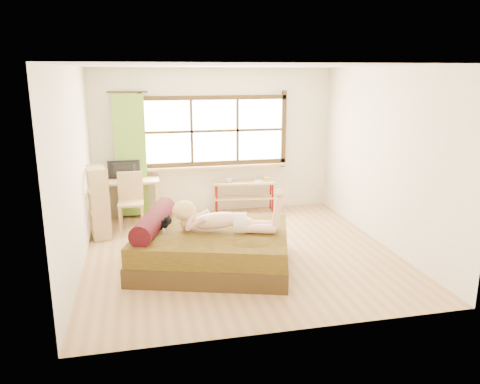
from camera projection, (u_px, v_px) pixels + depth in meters
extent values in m
plane|color=#9E754C|center=(240.00, 252.00, 7.00)|extent=(4.50, 4.50, 0.00)
plane|color=white|center=(240.00, 66.00, 6.32)|extent=(4.50, 4.50, 0.00)
plane|color=silver|center=(215.00, 141.00, 8.79)|extent=(4.50, 0.00, 4.50)
plane|color=silver|center=(290.00, 207.00, 4.53)|extent=(4.50, 0.00, 4.50)
plane|color=silver|center=(75.00, 171.00, 6.19)|extent=(0.00, 4.50, 4.50)
plane|color=silver|center=(384.00, 158.00, 7.13)|extent=(0.00, 4.50, 4.50)
cube|color=#FFEDBF|center=(215.00, 131.00, 8.73)|extent=(2.60, 0.01, 1.30)
cube|color=tan|center=(216.00, 167.00, 8.83)|extent=(2.80, 0.16, 0.04)
cube|color=olive|center=(131.00, 156.00, 8.40)|extent=(0.55, 0.10, 2.20)
cube|color=#31210E|center=(213.00, 257.00, 6.49)|extent=(2.46, 2.18, 0.26)
cube|color=#372A0C|center=(212.00, 239.00, 6.42)|extent=(2.41, 2.14, 0.26)
cylinder|color=black|center=(154.00, 220.00, 6.42)|extent=(0.69, 1.43, 0.29)
cube|color=tan|center=(124.00, 181.00, 8.31)|extent=(1.23, 0.59, 0.04)
cube|color=tan|center=(92.00, 206.00, 8.08)|extent=(0.05, 0.05, 0.73)
cube|color=tan|center=(157.00, 203.00, 8.29)|extent=(0.05, 0.05, 0.73)
cube|color=tan|center=(95.00, 199.00, 8.51)|extent=(0.05, 0.05, 0.73)
cube|color=tan|center=(157.00, 196.00, 8.72)|extent=(0.05, 0.05, 0.73)
imported|color=black|center=(124.00, 170.00, 8.31)|extent=(0.57, 0.09, 0.33)
cube|color=tan|center=(131.00, 203.00, 7.98)|extent=(0.44, 0.44, 0.04)
cube|color=tan|center=(130.00, 185.00, 8.09)|extent=(0.43, 0.05, 0.49)
cube|color=tan|center=(120.00, 220.00, 7.83)|extent=(0.04, 0.04, 0.43)
cube|color=tan|center=(142.00, 219.00, 7.89)|extent=(0.04, 0.04, 0.43)
cube|color=tan|center=(121.00, 214.00, 8.17)|extent=(0.04, 0.04, 0.43)
cube|color=tan|center=(143.00, 212.00, 8.24)|extent=(0.04, 0.04, 0.43)
cube|color=tan|center=(244.00, 183.00, 8.92)|extent=(1.19, 0.42, 0.04)
cube|color=tan|center=(244.00, 198.00, 9.00)|extent=(1.19, 0.42, 0.03)
cylinder|color=maroon|center=(217.00, 199.00, 8.83)|extent=(0.03, 0.03, 0.58)
cylinder|color=maroon|center=(273.00, 197.00, 8.94)|extent=(0.03, 0.03, 0.58)
cylinder|color=maroon|center=(216.00, 196.00, 9.05)|extent=(0.03, 0.03, 0.58)
cylinder|color=maroon|center=(271.00, 194.00, 9.16)|extent=(0.03, 0.03, 0.58)
cube|color=gold|center=(267.00, 179.00, 8.95)|extent=(0.11, 0.11, 0.08)
imported|color=gray|center=(229.00, 180.00, 8.85)|extent=(0.14, 0.14, 0.10)
imported|color=gray|center=(254.00, 181.00, 8.96)|extent=(0.19, 0.24, 0.02)
cube|color=tan|center=(101.00, 234.00, 7.66)|extent=(0.37, 0.52, 0.03)
cube|color=tan|center=(100.00, 213.00, 7.57)|extent=(0.37, 0.52, 0.03)
cube|color=tan|center=(98.00, 191.00, 7.48)|extent=(0.37, 0.52, 0.03)
cube|color=tan|center=(96.00, 169.00, 7.39)|extent=(0.37, 0.52, 0.03)
cube|color=tan|center=(101.00, 206.00, 7.31)|extent=(0.28, 0.08, 1.15)
cube|color=tan|center=(97.00, 199.00, 7.73)|extent=(0.28, 0.08, 1.15)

